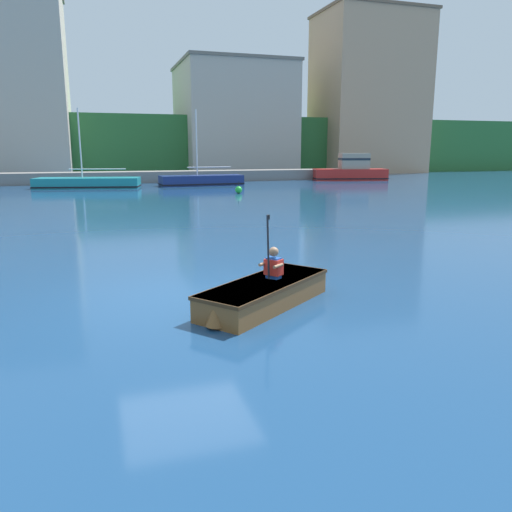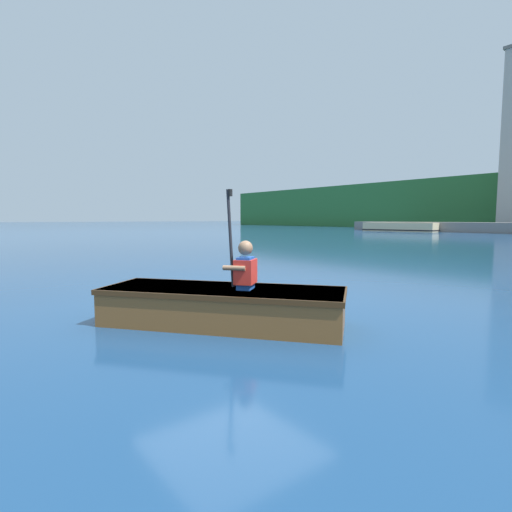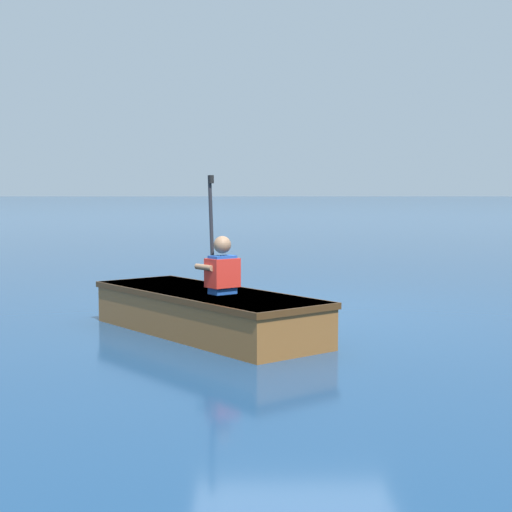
{
  "view_description": "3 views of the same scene",
  "coord_description": "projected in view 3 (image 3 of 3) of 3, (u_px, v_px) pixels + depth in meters",
  "views": [
    {
      "loc": [
        -1.43,
        -8.87,
        2.67
      ],
      "look_at": [
        1.25,
        -0.49,
        0.79
      ],
      "focal_mm": 35.0,
      "sensor_mm": 36.0,
      "label": 1
    },
    {
      "loc": [
        5.14,
        -3.54,
        1.26
      ],
      "look_at": [
        1.25,
        -0.49,
        0.79
      ],
      "focal_mm": 28.0,
      "sensor_mm": 36.0,
      "label": 2
    },
    {
      "loc": [
        9.02,
        -0.59,
        1.45
      ],
      "look_at": [
        1.25,
        -0.49,
        0.79
      ],
      "focal_mm": 55.0,
      "sensor_mm": 36.0,
      "label": 3
    }
  ],
  "objects": [
    {
      "name": "rowboat_foreground",
      "position": [
        204.0,
        309.0,
        7.86
      ],
      "size": [
        2.84,
        2.51,
        0.44
      ],
      "color": "brown",
      "rests_on": "ground"
    },
    {
      "name": "ground_plane",
      "position": [
        297.0,
        314.0,
        9.12
      ],
      "size": [
        300.0,
        300.0,
        0.0
      ],
      "primitive_type": "plane",
      "color": "navy"
    },
    {
      "name": "person_paddler",
      "position": [
        222.0,
        268.0,
        7.59
      ],
      "size": [
        0.45,
        0.45,
        1.15
      ],
      "color": "#1E4CA5",
      "rests_on": "rowboat_foreground"
    }
  ]
}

